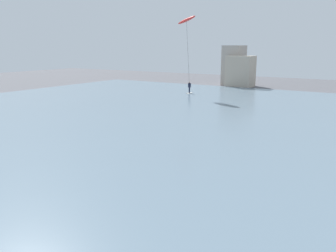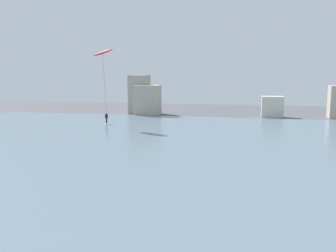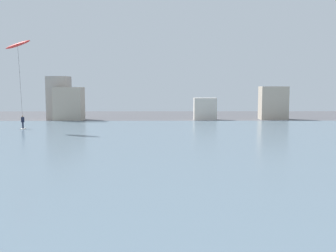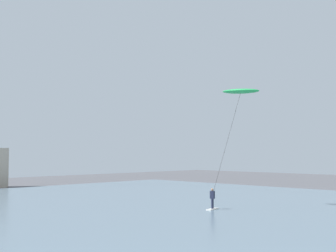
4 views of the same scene
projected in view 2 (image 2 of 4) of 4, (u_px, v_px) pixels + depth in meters
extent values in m
cube|color=slate|center=(243.00, 154.00, 34.23)|extent=(84.00, 52.00, 0.10)
cube|color=#A89E93|center=(139.00, 94.00, 66.08)|extent=(3.11, 3.90, 6.76)
cube|color=#B7A893|center=(147.00, 100.00, 63.94)|extent=(4.22, 3.31, 5.09)
cube|color=beige|center=(272.00, 107.00, 60.69)|extent=(3.45, 2.06, 3.43)
cube|color=silver|center=(107.00, 124.00, 52.48)|extent=(0.57, 1.44, 0.06)
cylinder|color=#191E33|center=(107.00, 121.00, 52.41)|extent=(0.20, 0.20, 0.78)
cube|color=#191E33|center=(106.00, 116.00, 52.31)|extent=(0.36, 0.25, 0.60)
sphere|color=tan|center=(106.00, 113.00, 52.25)|extent=(0.20, 0.20, 0.20)
cylinder|color=#333333|center=(105.00, 86.00, 50.85)|extent=(0.36, 1.65, 8.63)
ellipsoid|color=red|center=(103.00, 53.00, 49.36)|extent=(3.87, 2.76, 1.40)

